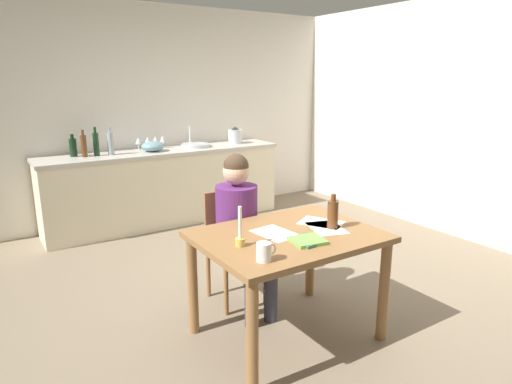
% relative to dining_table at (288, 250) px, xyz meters
% --- Properties ---
extents(ground_plane, '(5.20, 5.20, 0.04)m').
position_rel_dining_table_xyz_m(ground_plane, '(0.26, 0.61, -0.65)').
color(ground_plane, '#7A6B56').
extents(wall_back, '(5.20, 0.12, 2.60)m').
position_rel_dining_table_xyz_m(wall_back, '(0.26, 3.21, 0.67)').
color(wall_back, silver).
rests_on(wall_back, ground).
extents(wall_right, '(0.12, 5.20, 2.60)m').
position_rel_dining_table_xyz_m(wall_right, '(2.86, 0.61, 0.67)').
color(wall_right, silver).
rests_on(wall_right, ground).
extents(kitchen_counter, '(2.89, 0.64, 0.90)m').
position_rel_dining_table_xyz_m(kitchen_counter, '(0.26, 2.85, -0.18)').
color(kitchen_counter, beige).
rests_on(kitchen_counter, ground).
extents(dining_table, '(1.16, 0.89, 0.75)m').
position_rel_dining_table_xyz_m(dining_table, '(0.00, 0.00, 0.00)').
color(dining_table, olive).
rests_on(dining_table, ground).
extents(chair_at_table, '(0.43, 0.43, 0.87)m').
position_rel_dining_table_xyz_m(chair_at_table, '(-0.03, 0.68, -0.14)').
color(chair_at_table, olive).
rests_on(chair_at_table, ground).
extents(person_seated, '(0.34, 0.60, 1.19)m').
position_rel_dining_table_xyz_m(person_seated, '(-0.04, 0.54, 0.05)').
color(person_seated, '#592666').
rests_on(person_seated, ground).
extents(coffee_mug, '(0.13, 0.08, 0.11)m').
position_rel_dining_table_xyz_m(coffee_mug, '(-0.38, -0.29, 0.17)').
color(coffee_mug, white).
rests_on(coffee_mug, dining_table).
extents(candlestick, '(0.06, 0.06, 0.25)m').
position_rel_dining_table_xyz_m(candlestick, '(-0.38, -0.02, 0.18)').
color(candlestick, gold).
rests_on(candlestick, dining_table).
extents(book_magazine, '(0.23, 0.22, 0.02)m').
position_rel_dining_table_xyz_m(book_magazine, '(0.01, -0.19, 0.12)').
color(book_magazine, '#72A54A').
rests_on(book_magazine, dining_table).
extents(book_cookery, '(0.17, 0.21, 0.02)m').
position_rel_dining_table_xyz_m(book_cookery, '(0.01, -0.19, 0.12)').
color(book_cookery, '#377C54').
rests_on(book_cookery, dining_table).
extents(paper_letter, '(0.24, 0.32, 0.00)m').
position_rel_dining_table_xyz_m(paper_letter, '(-0.07, 0.05, 0.11)').
color(paper_letter, white).
rests_on(paper_letter, dining_table).
extents(paper_bill, '(0.33, 0.36, 0.00)m').
position_rel_dining_table_xyz_m(paper_bill, '(0.33, 0.06, 0.11)').
color(paper_bill, white).
rests_on(paper_bill, dining_table).
extents(paper_envelope, '(0.29, 0.35, 0.00)m').
position_rel_dining_table_xyz_m(paper_envelope, '(0.29, -0.05, 0.11)').
color(paper_envelope, white).
rests_on(paper_envelope, dining_table).
extents(wine_bottle_on_table, '(0.07, 0.07, 0.24)m').
position_rel_dining_table_xyz_m(wine_bottle_on_table, '(0.32, -0.07, 0.22)').
color(wine_bottle_on_table, '#593319').
rests_on(wine_bottle_on_table, dining_table).
extents(sink_unit, '(0.36, 0.36, 0.24)m').
position_rel_dining_table_xyz_m(sink_unit, '(0.69, 2.85, 0.29)').
color(sink_unit, '#B2B7BC').
rests_on(sink_unit, kitchen_counter).
extents(bottle_oil, '(0.08, 0.08, 0.25)m').
position_rel_dining_table_xyz_m(bottle_oil, '(-0.74, 2.94, 0.37)').
color(bottle_oil, black).
rests_on(bottle_oil, kitchen_counter).
extents(bottle_vinegar, '(0.06, 0.06, 0.30)m').
position_rel_dining_table_xyz_m(bottle_vinegar, '(-0.64, 2.85, 0.39)').
color(bottle_vinegar, '#593319').
rests_on(bottle_vinegar, kitchen_counter).
extents(bottle_wine_red, '(0.06, 0.06, 0.32)m').
position_rel_dining_table_xyz_m(bottle_wine_red, '(-0.52, 2.84, 0.40)').
color(bottle_wine_red, black).
rests_on(bottle_wine_red, kitchen_counter).
extents(bottle_sauce, '(0.07, 0.07, 0.31)m').
position_rel_dining_table_xyz_m(bottle_sauce, '(-0.36, 2.82, 0.40)').
color(bottle_sauce, '#8C999E').
rests_on(bottle_sauce, kitchen_counter).
extents(mixing_bowl, '(0.26, 0.26, 0.12)m').
position_rel_dining_table_xyz_m(mixing_bowl, '(0.12, 2.81, 0.33)').
color(mixing_bowl, '#668C99').
rests_on(mixing_bowl, kitchen_counter).
extents(stovetop_kettle, '(0.18, 0.18, 0.22)m').
position_rel_dining_table_xyz_m(stovetop_kettle, '(1.26, 2.85, 0.37)').
color(stovetop_kettle, '#B7BABF').
rests_on(stovetop_kettle, kitchen_counter).
extents(wine_glass_near_sink, '(0.07, 0.07, 0.15)m').
position_rel_dining_table_xyz_m(wine_glass_near_sink, '(0.32, 3.00, 0.38)').
color(wine_glass_near_sink, silver).
rests_on(wine_glass_near_sink, kitchen_counter).
extents(wine_glass_by_kettle, '(0.07, 0.07, 0.15)m').
position_rel_dining_table_xyz_m(wine_glass_by_kettle, '(0.22, 3.00, 0.38)').
color(wine_glass_by_kettle, silver).
rests_on(wine_glass_by_kettle, kitchen_counter).
extents(wine_glass_back_left, '(0.07, 0.07, 0.15)m').
position_rel_dining_table_xyz_m(wine_glass_back_left, '(0.12, 3.00, 0.38)').
color(wine_glass_back_left, silver).
rests_on(wine_glass_back_left, kitchen_counter).
extents(wine_glass_back_right, '(0.07, 0.07, 0.15)m').
position_rel_dining_table_xyz_m(wine_glass_back_right, '(0.01, 3.00, 0.38)').
color(wine_glass_back_right, silver).
rests_on(wine_glass_back_right, kitchen_counter).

